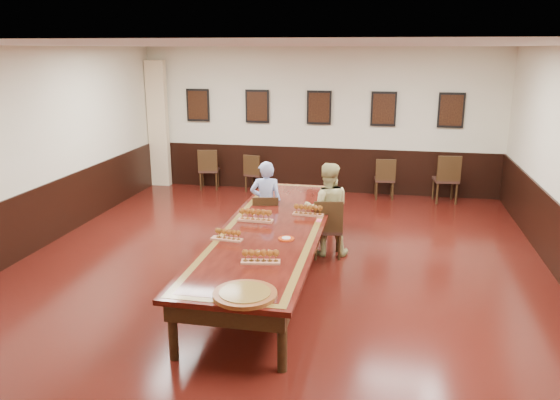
% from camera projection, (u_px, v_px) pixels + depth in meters
% --- Properties ---
extents(floor, '(8.00, 10.00, 0.02)m').
position_uv_depth(floor, '(273.00, 277.00, 7.84)').
color(floor, black).
rests_on(floor, ground).
extents(ceiling, '(8.00, 10.00, 0.02)m').
position_uv_depth(ceiling, '(272.00, 44.00, 6.98)').
color(ceiling, white).
rests_on(ceiling, floor).
extents(wall_back, '(8.00, 0.02, 3.20)m').
position_uv_depth(wall_back, '(319.00, 121.00, 12.15)').
color(wall_back, beige).
rests_on(wall_back, floor).
extents(wall_front, '(8.00, 0.02, 3.20)m').
position_uv_depth(wall_front, '(63.00, 378.00, 2.68)').
color(wall_front, beige).
rests_on(wall_front, floor).
extents(wall_left, '(0.02, 10.00, 3.20)m').
position_uv_depth(wall_left, '(11.00, 156.00, 8.16)').
color(wall_left, beige).
rests_on(wall_left, floor).
extents(chair_man, '(0.49, 0.52, 0.89)m').
position_uv_depth(chair_man, '(266.00, 221.00, 8.91)').
color(chair_man, '#311C16').
rests_on(chair_man, floor).
extents(chair_woman, '(0.52, 0.55, 0.94)m').
position_uv_depth(chair_woman, '(327.00, 227.00, 8.49)').
color(chair_woman, '#311C16').
rests_on(chair_woman, floor).
extents(spare_chair_a, '(0.52, 0.56, 0.94)m').
position_uv_depth(spare_chair_a, '(209.00, 169.00, 12.62)').
color(spare_chair_a, '#311C16').
rests_on(spare_chair_a, floor).
extents(spare_chair_b, '(0.50, 0.53, 0.86)m').
position_uv_depth(spare_chair_b, '(256.00, 173.00, 12.39)').
color(spare_chair_b, '#311C16').
rests_on(spare_chair_b, floor).
extents(spare_chair_c, '(0.46, 0.49, 0.90)m').
position_uv_depth(spare_chair_c, '(385.00, 178.00, 11.81)').
color(spare_chair_c, '#311C16').
rests_on(spare_chair_c, floor).
extents(spare_chair_d, '(0.55, 0.59, 1.03)m').
position_uv_depth(spare_chair_d, '(446.00, 178.00, 11.50)').
color(spare_chair_d, '#311C16').
rests_on(spare_chair_d, floor).
extents(person_man, '(0.57, 0.43, 1.41)m').
position_uv_depth(person_man, '(266.00, 203.00, 8.93)').
color(person_man, '#4E6BC4').
rests_on(person_man, floor).
extents(person_woman, '(0.82, 0.69, 1.48)m').
position_uv_depth(person_woman, '(327.00, 209.00, 8.51)').
color(person_woman, '#C8C27D').
rests_on(person_woman, floor).
extents(pink_phone, '(0.07, 0.14, 0.01)m').
position_uv_depth(pink_phone, '(319.00, 220.00, 7.89)').
color(pink_phone, '#F55177').
rests_on(pink_phone, conference_table).
extents(curtain, '(0.45, 0.18, 2.90)m').
position_uv_depth(curtain, '(158.00, 124.00, 12.71)').
color(curtain, beige).
rests_on(curtain, floor).
extents(wainscoting, '(8.00, 10.00, 1.00)m').
position_uv_depth(wainscoting, '(273.00, 243.00, 7.71)').
color(wainscoting, black).
rests_on(wainscoting, floor).
extents(conference_table, '(1.40, 5.00, 0.76)m').
position_uv_depth(conference_table, '(273.00, 236.00, 7.68)').
color(conference_table, black).
rests_on(conference_table, floor).
extents(posters, '(6.14, 0.04, 0.74)m').
position_uv_depth(posters, '(319.00, 108.00, 12.00)').
color(posters, black).
rests_on(posters, wall_back).
extents(flight_a, '(0.51, 0.17, 0.19)m').
position_uv_depth(flight_a, '(255.00, 216.00, 7.84)').
color(flight_a, '#A26144').
rests_on(flight_a, conference_table).
extents(flight_b, '(0.47, 0.17, 0.17)m').
position_uv_depth(flight_b, '(308.00, 210.00, 8.12)').
color(flight_b, '#A26144').
rests_on(flight_b, conference_table).
extents(flight_c, '(0.43, 0.18, 0.16)m').
position_uv_depth(flight_c, '(227.00, 235.00, 7.08)').
color(flight_c, '#A26144').
rests_on(flight_c, conference_table).
extents(flight_d, '(0.47, 0.21, 0.17)m').
position_uv_depth(flight_d, '(261.00, 257.00, 6.31)').
color(flight_d, '#A26144').
rests_on(flight_d, conference_table).
extents(red_plate_grp, '(0.21, 0.21, 0.03)m').
position_uv_depth(red_plate_grp, '(286.00, 239.00, 7.12)').
color(red_plate_grp, '#AB2F0B').
rests_on(red_plate_grp, conference_table).
extents(carved_platter, '(0.76, 0.76, 0.05)m').
position_uv_depth(carved_platter, '(245.00, 294.00, 5.49)').
color(carved_platter, '#622F13').
rests_on(carved_platter, conference_table).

